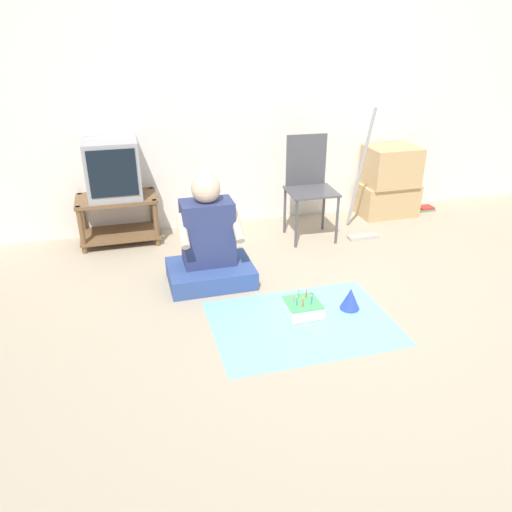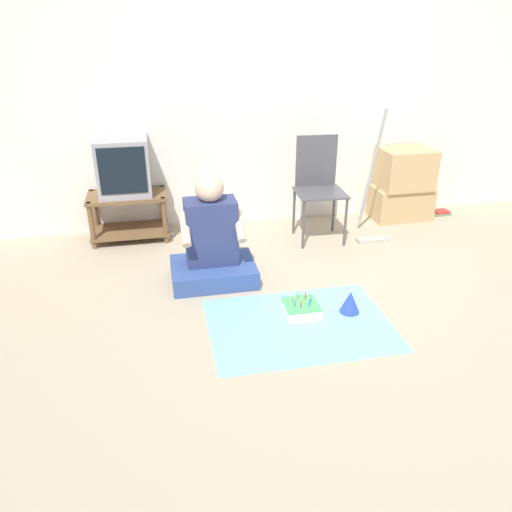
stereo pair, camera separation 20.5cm
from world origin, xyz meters
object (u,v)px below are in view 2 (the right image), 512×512
object	(u,v)px
book_pile	(441,213)
person_seated	(212,244)
dust_mop	(372,203)
party_hat_blue	(350,302)
birthday_cake	(301,309)
tv	(123,167)
cardboard_box_stack	(403,184)
folding_chair	(318,181)

from	to	relation	value
book_pile	person_seated	world-z (taller)	person_seated
dust_mop	party_hat_blue	world-z (taller)	dust_mop
book_pile	birthday_cake	size ratio (longest dim) A/B	0.77
tv	book_pile	bearing A→B (deg)	-0.46
cardboard_box_stack	person_seated	distance (m)	2.19
tv	person_seated	world-z (taller)	tv
tv	dust_mop	bearing A→B (deg)	-11.59
person_seated	party_hat_blue	xyz separation A→B (m)	(0.85, -0.67, -0.21)
person_seated	birthday_cake	distance (m)	0.86
book_pile	party_hat_blue	xyz separation A→B (m)	(-1.61, -1.58, 0.06)
party_hat_blue	cardboard_box_stack	bearing A→B (deg)	54.05
person_seated	book_pile	bearing A→B (deg)	20.41
dust_mop	birthday_cake	world-z (taller)	dust_mop
folding_chair	book_pile	bearing A→B (deg)	10.61
dust_mop	folding_chair	bearing A→B (deg)	162.83
cardboard_box_stack	book_pile	size ratio (longest dim) A/B	3.92
person_seated	party_hat_blue	size ratio (longest dim) A/B	5.97
book_pile	folding_chair	bearing A→B (deg)	-169.39
folding_chair	cardboard_box_stack	bearing A→B (deg)	15.47
book_pile	tv	bearing A→B (deg)	179.54
dust_mop	party_hat_blue	bearing A→B (deg)	-118.75
cardboard_box_stack	birthday_cake	size ratio (longest dim) A/B	3.01
cardboard_box_stack	dust_mop	bearing A→B (deg)	-140.91
tv	cardboard_box_stack	bearing A→B (deg)	-0.55
tv	cardboard_box_stack	distance (m)	2.64
folding_chair	person_seated	size ratio (longest dim) A/B	1.00
person_seated	party_hat_blue	bearing A→B (deg)	-38.38
tv	book_pile	xyz separation A→B (m)	(3.09, -0.02, -0.65)
cardboard_box_stack	person_seated	world-z (taller)	person_seated
book_pile	party_hat_blue	world-z (taller)	party_hat_blue
folding_chair	book_pile	xyz separation A→B (m)	(1.43, 0.27, -0.50)
folding_chair	dust_mop	bearing A→B (deg)	-17.17
cardboard_box_stack	book_pile	distance (m)	0.57
dust_mop	birthday_cake	bearing A→B (deg)	-130.53
tv	book_pile	world-z (taller)	tv
dust_mop	birthday_cake	distance (m)	1.54
tv	party_hat_blue	size ratio (longest dim) A/B	3.23
tv	folding_chair	bearing A→B (deg)	-9.99
tv	birthday_cake	distance (m)	2.04
person_seated	dust_mop	bearing A→B (deg)	18.67
dust_mop	party_hat_blue	xyz separation A→B (m)	(-0.64, -1.17, -0.25)
book_pile	party_hat_blue	size ratio (longest dim) A/B	1.17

